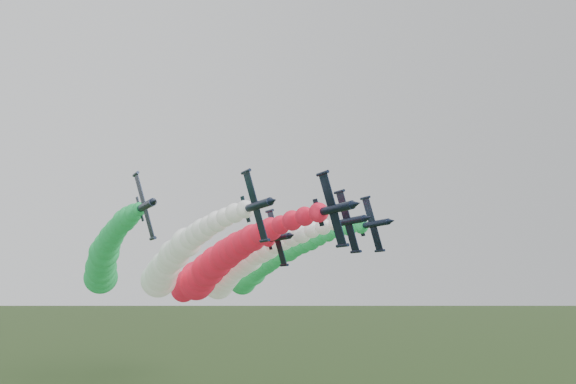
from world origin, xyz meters
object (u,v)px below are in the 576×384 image
jet_inner_left (169,265)px  jet_inner_right (235,270)px  jet_outer_left (104,262)px  jet_outer_right (261,267)px  jet_trail (196,277)px  jet_lead (213,268)px

jet_inner_left → jet_inner_right: (17.25, 3.32, -0.66)m
jet_inner_right → jet_outer_left: jet_outer_left is taller
jet_inner_left → jet_outer_left: (-11.96, 11.87, 0.81)m
jet_outer_left → jet_inner_left: bearing=-44.8°
jet_outer_right → jet_trail: jet_outer_right is taller
jet_trail → jet_outer_right: bearing=-18.3°
jet_inner_right → jet_trail: 13.94m
jet_outer_left → jet_trail: jet_outer_left is taller
jet_inner_left → jet_lead: bearing=-49.0°
jet_outer_left → jet_trail: 24.31m
jet_lead → jet_outer_right: jet_outer_right is taller
jet_lead → jet_outer_left: 27.92m
jet_lead → jet_trail: bearing=79.4°
jet_lead → jet_trail: jet_lead is taller
jet_inner_right → jet_outer_left: 30.47m
jet_inner_left → jet_outer_right: bearing=21.5°
jet_inner_left → jet_trail: bearing=53.7°
jet_outer_left → jet_outer_right: jet_outer_left is taller
jet_lead → jet_trail: size_ratio=1.01×
jet_inner_right → jet_trail: (-5.44, 12.75, -1.48)m
jet_inner_left → jet_outer_left: size_ratio=1.00×
jet_lead → jet_inner_left: (-7.25, 8.33, 0.80)m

